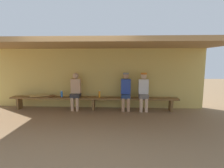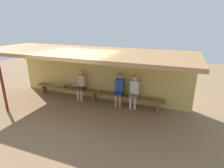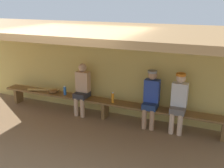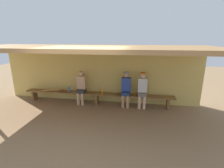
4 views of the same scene
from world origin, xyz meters
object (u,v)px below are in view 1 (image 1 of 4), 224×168
player_near_post (144,90)px  player_middle (126,90)px  water_bottle_orange (100,94)px  baseball_bat (43,96)px  player_in_white (76,90)px  water_bottle_blue (62,94)px  bench (93,99)px  baseball_glove_tan (52,96)px

player_near_post → player_middle: (-0.62, 0.00, 0.00)m
water_bottle_orange → baseball_bat: (-2.07, 0.05, -0.09)m
player_middle → baseball_bat: size_ratio=1.51×
player_in_white → water_bottle_blue: size_ratio=5.59×
water_bottle_orange → player_near_post: bearing=1.8°
bench → player_near_post: 1.82m
water_bottle_orange → baseball_glove_tan: (-1.73, 0.02, -0.08)m
player_near_post → player_middle: bearing=180.0°
water_bottle_blue → water_bottle_orange: size_ratio=0.90×
bench → baseball_bat: bearing=-180.0°
player_near_post → baseball_glove_tan: bearing=-179.4°
player_near_post → baseball_glove_tan: player_near_post is taller
bench → water_bottle_blue: bearing=-178.9°
bench → player_near_post: bearing=0.1°
player_in_white → player_middle: bearing=0.0°
player_middle → player_in_white: bearing=-180.0°
bench → water_bottle_orange: size_ratio=22.51×
bench → water_bottle_blue: size_ratio=25.10×
player_middle → baseball_glove_tan: (-2.66, -0.03, -0.24)m
player_near_post → player_middle: 0.62m
water_bottle_blue → water_bottle_orange: (1.37, -0.02, 0.01)m
player_in_white → baseball_bat: player_in_white is taller
water_bottle_blue → baseball_glove_tan: bearing=-178.8°
baseball_bat → player_middle: bearing=-18.4°
baseball_glove_tan → player_in_white: bearing=-46.8°
bench → player_in_white: bearing=179.7°
player_middle → water_bottle_orange: 0.94m
baseball_glove_tan → baseball_bat: bearing=125.9°
player_in_white → water_bottle_blue: 0.53m
player_near_post → player_in_white: bearing=-180.0°
water_bottle_orange → baseball_bat: 2.07m
player_near_post → baseball_glove_tan: 3.29m
baseball_glove_tan → baseball_bat: (-0.34, 0.03, -0.01)m
player_in_white → water_bottle_orange: (0.87, -0.05, -0.14)m
bench → player_in_white: size_ratio=4.49×
player_middle → water_bottle_blue: size_ratio=5.63×
player_in_white → water_bottle_orange: 0.88m
player_near_post → player_middle: same height
water_bottle_orange → baseball_glove_tan: 1.73m
water_bottle_orange → baseball_glove_tan: bearing=179.5°
player_in_white → water_bottle_blue: bearing=-177.1°
bench → player_middle: (1.16, 0.00, 0.36)m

